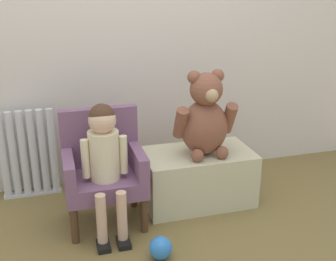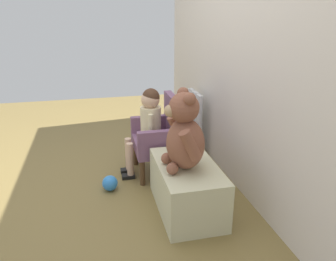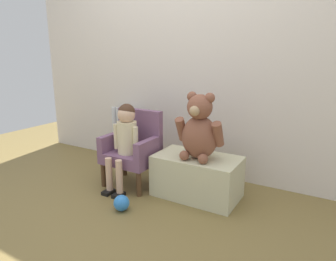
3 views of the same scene
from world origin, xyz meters
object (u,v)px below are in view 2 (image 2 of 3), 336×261
radiator (195,121)px  child_armchair (161,135)px  child_figure (148,119)px  low_bench (187,187)px  large_teddy_bear (184,135)px  toy_ball (110,183)px

radiator → child_armchair: size_ratio=0.88×
child_figure → low_bench: bearing=15.2°
child_armchair → low_bench: child_armchair is taller
child_figure → low_bench: size_ratio=1.09×
radiator → child_armchair: bearing=-45.5°
child_armchair → large_teddy_bear: 0.67m
radiator → low_bench: (1.03, -0.38, -0.12)m
child_figure → large_teddy_bear: large_teddy_bear is taller
child_figure → child_armchair: bearing=90.0°
toy_ball → large_teddy_bear: bearing=49.5°
child_armchair → low_bench: (0.60, 0.06, -0.17)m
large_teddy_bear → toy_ball: large_teddy_bear is taller
radiator → low_bench: bearing=-20.2°
large_teddy_bear → toy_ball: bearing=-130.5°
radiator → low_bench: radiator is taller
child_figure → toy_ball: bearing=-57.6°
radiator → large_teddy_bear: 1.17m
large_teddy_bear → child_armchair: bearing=-177.8°
low_bench → large_teddy_bear: large_teddy_bear is taller
child_figure → large_teddy_bear: (0.63, 0.13, 0.09)m
child_figure → radiator: bearing=128.2°
radiator → toy_ball: 1.13m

